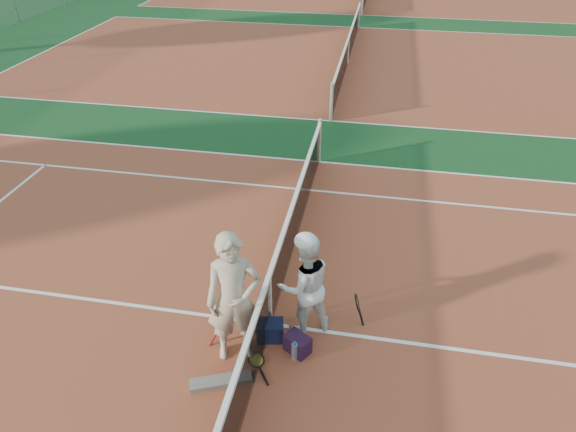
{
  "coord_description": "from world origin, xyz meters",
  "views": [
    {
      "loc": [
        1.3,
        -5.51,
        5.74
      ],
      "look_at": [
        0.0,
        1.46,
        1.05
      ],
      "focal_mm": 32.0,
      "sensor_mm": 36.0,
      "label": 1
    }
  ],
  "objects_px": {
    "player_b": "(305,285)",
    "sports_bag_navy": "(270,331)",
    "racket_red": "(225,328)",
    "racket_spare": "(256,360)",
    "racket_black_held": "(356,311)",
    "water_bottle": "(295,352)",
    "player_a": "(234,299)",
    "net_main": "(270,300)",
    "sports_bag_purple": "(298,344)"
  },
  "relations": [
    {
      "from": "water_bottle",
      "to": "sports_bag_navy",
      "type": "bearing_deg",
      "value": 142.26
    },
    {
      "from": "racket_red",
      "to": "water_bottle",
      "type": "distance_m",
      "value": 1.08
    },
    {
      "from": "racket_spare",
      "to": "water_bottle",
      "type": "xyz_separation_m",
      "value": [
        0.53,
        0.13,
        0.14
      ]
    },
    {
      "from": "net_main",
      "to": "racket_red",
      "type": "relative_size",
      "value": 20.89
    },
    {
      "from": "net_main",
      "to": "player_a",
      "type": "distance_m",
      "value": 0.88
    },
    {
      "from": "player_a",
      "to": "sports_bag_navy",
      "type": "distance_m",
      "value": 1.02
    },
    {
      "from": "racket_black_held",
      "to": "racket_spare",
      "type": "bearing_deg",
      "value": 29.12
    },
    {
      "from": "racket_black_held",
      "to": "racket_spare",
      "type": "relative_size",
      "value": 0.98
    },
    {
      "from": "net_main",
      "to": "player_a",
      "type": "relative_size",
      "value": 5.35
    },
    {
      "from": "sports_bag_purple",
      "to": "racket_black_held",
      "type": "bearing_deg",
      "value": 41.07
    },
    {
      "from": "player_a",
      "to": "racket_spare",
      "type": "distance_m",
      "value": 1.06
    },
    {
      "from": "racket_red",
      "to": "player_b",
      "type": "bearing_deg",
      "value": -8.39
    },
    {
      "from": "net_main",
      "to": "racket_red",
      "type": "xyz_separation_m",
      "value": [
        -0.58,
        -0.45,
        -0.25
      ]
    },
    {
      "from": "water_bottle",
      "to": "player_b",
      "type": "bearing_deg",
      "value": 87.36
    },
    {
      "from": "racket_spare",
      "to": "sports_bag_navy",
      "type": "bearing_deg",
      "value": -47.61
    },
    {
      "from": "racket_black_held",
      "to": "water_bottle",
      "type": "relative_size",
      "value": 1.96
    },
    {
      "from": "player_a",
      "to": "racket_spare",
      "type": "bearing_deg",
      "value": -39.25
    },
    {
      "from": "player_b",
      "to": "water_bottle",
      "type": "bearing_deg",
      "value": 58.74
    },
    {
      "from": "sports_bag_navy",
      "to": "water_bottle",
      "type": "xyz_separation_m",
      "value": [
        0.42,
        -0.33,
        -0.01
      ]
    },
    {
      "from": "player_b",
      "to": "sports_bag_navy",
      "type": "relative_size",
      "value": 4.22
    },
    {
      "from": "player_b",
      "to": "sports_bag_navy",
      "type": "height_order",
      "value": "player_b"
    },
    {
      "from": "racket_red",
      "to": "water_bottle",
      "type": "bearing_deg",
      "value": -41.19
    },
    {
      "from": "racket_black_held",
      "to": "sports_bag_purple",
      "type": "height_order",
      "value": "racket_black_held"
    },
    {
      "from": "player_a",
      "to": "racket_black_held",
      "type": "distance_m",
      "value": 1.98
    },
    {
      "from": "racket_black_held",
      "to": "sports_bag_navy",
      "type": "bearing_deg",
      "value": 15.68
    },
    {
      "from": "net_main",
      "to": "racket_black_held",
      "type": "distance_m",
      "value": 1.32
    },
    {
      "from": "racket_black_held",
      "to": "water_bottle",
      "type": "xyz_separation_m",
      "value": [
        -0.8,
        -0.83,
        -0.14
      ]
    },
    {
      "from": "net_main",
      "to": "player_b",
      "type": "xyz_separation_m",
      "value": [
        0.51,
        0.05,
        0.32
      ]
    },
    {
      "from": "racket_red",
      "to": "water_bottle",
      "type": "height_order",
      "value": "racket_red"
    },
    {
      "from": "net_main",
      "to": "racket_black_held",
      "type": "height_order",
      "value": "net_main"
    },
    {
      "from": "sports_bag_purple",
      "to": "water_bottle",
      "type": "bearing_deg",
      "value": -96.32
    },
    {
      "from": "player_b",
      "to": "sports_bag_purple",
      "type": "xyz_separation_m",
      "value": [
        -0.01,
        -0.5,
        -0.69
      ]
    },
    {
      "from": "racket_spare",
      "to": "sports_bag_navy",
      "type": "distance_m",
      "value": 0.49
    },
    {
      "from": "player_a",
      "to": "racket_red",
      "type": "height_order",
      "value": "player_a"
    },
    {
      "from": "player_a",
      "to": "player_b",
      "type": "bearing_deg",
      "value": 19.2
    },
    {
      "from": "player_b",
      "to": "sports_bag_navy",
      "type": "xyz_separation_m",
      "value": [
        -0.45,
        -0.32,
        -0.68
      ]
    },
    {
      "from": "net_main",
      "to": "water_bottle",
      "type": "bearing_deg",
      "value": -51.59
    },
    {
      "from": "player_b",
      "to": "sports_bag_purple",
      "type": "distance_m",
      "value": 0.85
    },
    {
      "from": "sports_bag_purple",
      "to": "net_main",
      "type": "bearing_deg",
      "value": 137.75
    },
    {
      "from": "sports_bag_navy",
      "to": "sports_bag_purple",
      "type": "bearing_deg",
      "value": -21.64
    },
    {
      "from": "racket_spare",
      "to": "sports_bag_purple",
      "type": "distance_m",
      "value": 0.63
    },
    {
      "from": "player_a",
      "to": "sports_bag_navy",
      "type": "relative_size",
      "value": 5.2
    },
    {
      "from": "sports_bag_navy",
      "to": "racket_spare",
      "type": "bearing_deg",
      "value": -103.45
    },
    {
      "from": "racket_black_held",
      "to": "water_bottle",
      "type": "distance_m",
      "value": 1.16
    },
    {
      "from": "player_a",
      "to": "player_b",
      "type": "xyz_separation_m",
      "value": [
        0.86,
        0.67,
        -0.19
      ]
    },
    {
      "from": "net_main",
      "to": "sports_bag_navy",
      "type": "bearing_deg",
      "value": -78.82
    },
    {
      "from": "racket_red",
      "to": "sports_bag_navy",
      "type": "height_order",
      "value": "racket_red"
    },
    {
      "from": "player_b",
      "to": "racket_spare",
      "type": "bearing_deg",
      "value": 25.64
    },
    {
      "from": "racket_black_held",
      "to": "sports_bag_navy",
      "type": "xyz_separation_m",
      "value": [
        -1.22,
        -0.51,
        -0.14
      ]
    },
    {
      "from": "racket_red",
      "to": "racket_spare",
      "type": "relative_size",
      "value": 0.88
    }
  ]
}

